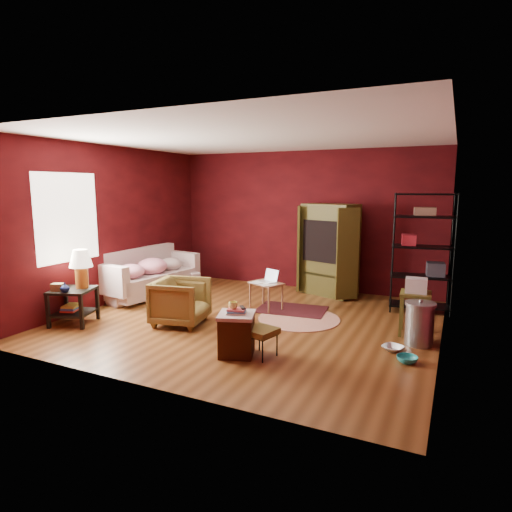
{
  "coord_description": "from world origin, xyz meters",
  "views": [
    {
      "loc": [
        2.85,
        -5.82,
        2.08
      ],
      "look_at": [
        0.0,
        0.2,
        1.0
      ],
      "focal_mm": 30.0,
      "sensor_mm": 36.0,
      "label": 1
    }
  ],
  "objects_px": {
    "armchair": "(181,299)",
    "hamper": "(237,333)",
    "wire_shelving": "(423,248)",
    "side_table": "(77,279)",
    "sofa": "(151,277)",
    "tv_armoire": "(329,248)",
    "laptop_desk": "(266,285)"
  },
  "relations": [
    {
      "from": "armchair",
      "to": "hamper",
      "type": "bearing_deg",
      "value": -129.67
    },
    {
      "from": "wire_shelving",
      "to": "side_table",
      "type": "bearing_deg",
      "value": -156.58
    },
    {
      "from": "sofa",
      "to": "armchair",
      "type": "height_order",
      "value": "armchair"
    },
    {
      "from": "sofa",
      "to": "hamper",
      "type": "bearing_deg",
      "value": -105.32
    },
    {
      "from": "tv_armoire",
      "to": "laptop_desk",
      "type": "bearing_deg",
      "value": -96.2
    },
    {
      "from": "side_table",
      "to": "tv_armoire",
      "type": "height_order",
      "value": "tv_armoire"
    },
    {
      "from": "tv_armoire",
      "to": "armchair",
      "type": "bearing_deg",
      "value": -100.88
    },
    {
      "from": "laptop_desk",
      "to": "wire_shelving",
      "type": "height_order",
      "value": "wire_shelving"
    },
    {
      "from": "armchair",
      "to": "hamper",
      "type": "height_order",
      "value": "armchair"
    },
    {
      "from": "laptop_desk",
      "to": "hamper",
      "type": "bearing_deg",
      "value": -52.96
    },
    {
      "from": "hamper",
      "to": "tv_armoire",
      "type": "xyz_separation_m",
      "value": [
        0.18,
        3.47,
        0.64
      ]
    },
    {
      "from": "sofa",
      "to": "hamper",
      "type": "height_order",
      "value": "sofa"
    },
    {
      "from": "laptop_desk",
      "to": "tv_armoire",
      "type": "bearing_deg",
      "value": 89.1
    },
    {
      "from": "side_table",
      "to": "tv_armoire",
      "type": "bearing_deg",
      "value": 48.56
    },
    {
      "from": "side_table",
      "to": "wire_shelving",
      "type": "distance_m",
      "value": 5.54
    },
    {
      "from": "sofa",
      "to": "laptop_desk",
      "type": "distance_m",
      "value": 2.39
    },
    {
      "from": "sofa",
      "to": "wire_shelving",
      "type": "distance_m",
      "value": 4.96
    },
    {
      "from": "side_table",
      "to": "laptop_desk",
      "type": "height_order",
      "value": "side_table"
    },
    {
      "from": "armchair",
      "to": "wire_shelving",
      "type": "bearing_deg",
      "value": -66.7
    },
    {
      "from": "tv_armoire",
      "to": "wire_shelving",
      "type": "relative_size",
      "value": 0.89
    },
    {
      "from": "armchair",
      "to": "wire_shelving",
      "type": "height_order",
      "value": "wire_shelving"
    },
    {
      "from": "sofa",
      "to": "wire_shelving",
      "type": "height_order",
      "value": "wire_shelving"
    },
    {
      "from": "sofa",
      "to": "laptop_desk",
      "type": "bearing_deg",
      "value": -69.33
    },
    {
      "from": "laptop_desk",
      "to": "wire_shelving",
      "type": "bearing_deg",
      "value": 45.65
    },
    {
      "from": "sofa",
      "to": "side_table",
      "type": "distance_m",
      "value": 1.84
    },
    {
      "from": "sofa",
      "to": "armchair",
      "type": "distance_m",
      "value": 1.93
    },
    {
      "from": "wire_shelving",
      "to": "hamper",
      "type": "bearing_deg",
      "value": -130.7
    },
    {
      "from": "laptop_desk",
      "to": "sofa",
      "type": "bearing_deg",
      "value": -154.08
    },
    {
      "from": "wire_shelving",
      "to": "laptop_desk",
      "type": "bearing_deg",
      "value": -165.86
    },
    {
      "from": "laptop_desk",
      "to": "tv_armoire",
      "type": "distance_m",
      "value": 1.68
    },
    {
      "from": "side_table",
      "to": "hamper",
      "type": "xyz_separation_m",
      "value": [
        2.8,
        -0.09,
        -0.4
      ]
    },
    {
      "from": "sofa",
      "to": "tv_armoire",
      "type": "distance_m",
      "value": 3.47
    }
  ]
}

